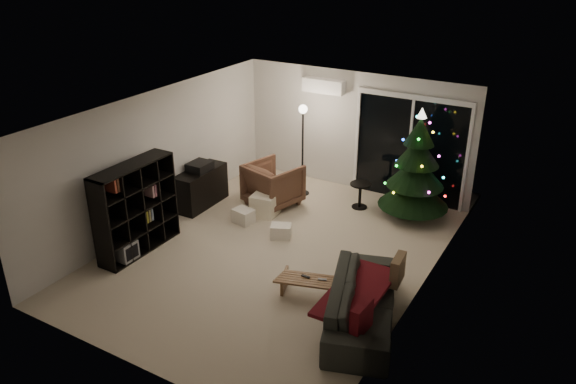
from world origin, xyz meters
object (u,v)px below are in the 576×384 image
at_px(media_cabinet, 201,188).
at_px(coffee_table, 314,290).
at_px(christmas_tree, 417,164).
at_px(bookshelf, 128,206).
at_px(sofa, 363,303).
at_px(armchair, 273,184).

distance_m(media_cabinet, coffee_table, 3.90).
bearing_deg(christmas_tree, media_cabinet, -156.96).
xyz_separation_m(media_cabinet, coffee_table, (3.48, -1.75, -0.20)).
xyz_separation_m(media_cabinet, christmas_tree, (3.83, 1.63, 0.70)).
bearing_deg(bookshelf, sofa, -23.25).
xyz_separation_m(media_cabinet, sofa, (4.30, -1.89, -0.06)).
relative_size(media_cabinet, sofa, 0.55).
xyz_separation_m(armchair, christmas_tree, (2.60, 0.88, 0.64)).
xyz_separation_m(bookshelf, armchair, (1.23, 2.70, -0.35)).
height_order(sofa, christmas_tree, christmas_tree).
bearing_deg(coffee_table, bookshelf, 166.35).
bearing_deg(media_cabinet, armchair, 30.54).
bearing_deg(media_cabinet, bookshelf, -90.77).
height_order(media_cabinet, armchair, armchair).
distance_m(coffee_table, christmas_tree, 3.51).
bearing_deg(sofa, bookshelf, 72.78).
height_order(armchair, sofa, armchair).
height_order(media_cabinet, sofa, media_cabinet).
relative_size(media_cabinet, armchair, 1.25).
xyz_separation_m(sofa, coffee_table, (-0.82, 0.14, -0.15)).
distance_m(bookshelf, coffee_table, 3.54).
xyz_separation_m(armchair, sofa, (3.07, -2.63, -0.12)).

